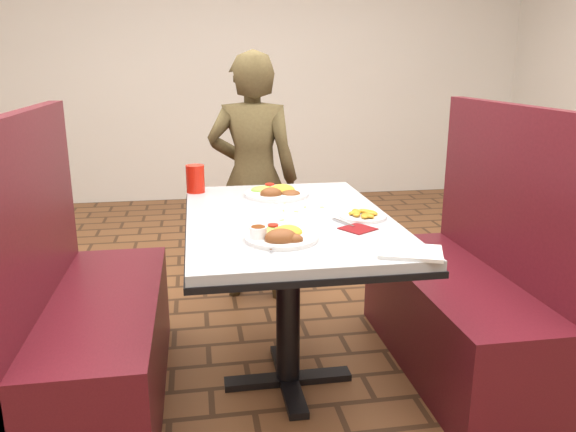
# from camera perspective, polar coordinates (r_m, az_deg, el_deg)

# --- Properties ---
(dining_table) EXTENTS (0.81, 1.21, 0.75)m
(dining_table) POSITION_cam_1_polar(r_m,az_deg,el_deg) (2.27, -0.00, -2.34)
(dining_table) COLOR #B2B5B7
(dining_table) RESTS_ON ground
(booth_bench_left) EXTENTS (0.47, 1.20, 1.17)m
(booth_bench_left) POSITION_cam_1_polar(r_m,az_deg,el_deg) (2.40, -19.49, -10.57)
(booth_bench_left) COLOR #5C151D
(booth_bench_left) RESTS_ON ground
(booth_bench_right) EXTENTS (0.47, 1.20, 1.17)m
(booth_bench_right) POSITION_cam_1_polar(r_m,az_deg,el_deg) (2.63, 17.63, -8.11)
(booth_bench_right) COLOR #5C151D
(booth_bench_right) RESTS_ON ground
(diner_person) EXTENTS (0.58, 0.45, 1.41)m
(diner_person) POSITION_cam_1_polar(r_m,az_deg,el_deg) (3.20, -3.56, 3.82)
(diner_person) COLOR brown
(diner_person) RESTS_ON ground
(near_dinner_plate) EXTENTS (0.26, 0.26, 0.08)m
(near_dinner_plate) POSITION_cam_1_polar(r_m,az_deg,el_deg) (1.93, -0.83, -1.67)
(near_dinner_plate) COLOR white
(near_dinner_plate) RESTS_ON dining_table
(far_dinner_plate) EXTENTS (0.29, 0.29, 0.08)m
(far_dinner_plate) POSITION_cam_1_polar(r_m,az_deg,el_deg) (2.58, -1.19, 2.67)
(far_dinner_plate) COLOR white
(far_dinner_plate) RESTS_ON dining_table
(plantain_plate) EXTENTS (0.18, 0.18, 0.03)m
(plantain_plate) POSITION_cam_1_polar(r_m,az_deg,el_deg) (2.23, 7.61, 0.08)
(plantain_plate) COLOR white
(plantain_plate) RESTS_ON dining_table
(maroon_napkin) EXTENTS (0.15, 0.15, 0.00)m
(maroon_napkin) POSITION_cam_1_polar(r_m,az_deg,el_deg) (2.08, 7.11, -1.29)
(maroon_napkin) COLOR maroon
(maroon_napkin) RESTS_ON dining_table
(spoon_utensil) EXTENTS (0.06, 0.12, 0.00)m
(spoon_utensil) POSITION_cam_1_polar(r_m,az_deg,el_deg) (2.15, 5.61, -0.63)
(spoon_utensil) COLOR silver
(spoon_utensil) RESTS_ON dining_table
(red_tumbler) EXTENTS (0.09, 0.09, 0.13)m
(red_tumbler) POSITION_cam_1_polar(r_m,az_deg,el_deg) (2.67, -9.40, 3.75)
(red_tumbler) COLOR red
(red_tumbler) RESTS_ON dining_table
(paper_napkin) EXTENTS (0.24, 0.21, 0.01)m
(paper_napkin) POSITION_cam_1_polar(r_m,az_deg,el_deg) (1.84, 12.31, -3.59)
(paper_napkin) COLOR silver
(paper_napkin) RESTS_ON dining_table
(knife_utensil) EXTENTS (0.07, 0.16, 0.00)m
(knife_utensil) POSITION_cam_1_polar(r_m,az_deg,el_deg) (1.92, 0.73, -2.33)
(knife_utensil) COLOR silver
(knife_utensil) RESTS_ON dining_table
(fork_utensil) EXTENTS (0.02, 0.15, 0.00)m
(fork_utensil) POSITION_cam_1_polar(r_m,az_deg,el_deg) (1.87, -1.82, -2.80)
(fork_utensil) COLOR #BBBABF
(fork_utensil) RESTS_ON dining_table
(lettuce_shreds) EXTENTS (0.28, 0.32, 0.00)m
(lettuce_shreds) POSITION_cam_1_polar(r_m,az_deg,el_deg) (2.30, 0.74, 0.46)
(lettuce_shreds) COLOR #8FC34E
(lettuce_shreds) RESTS_ON dining_table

